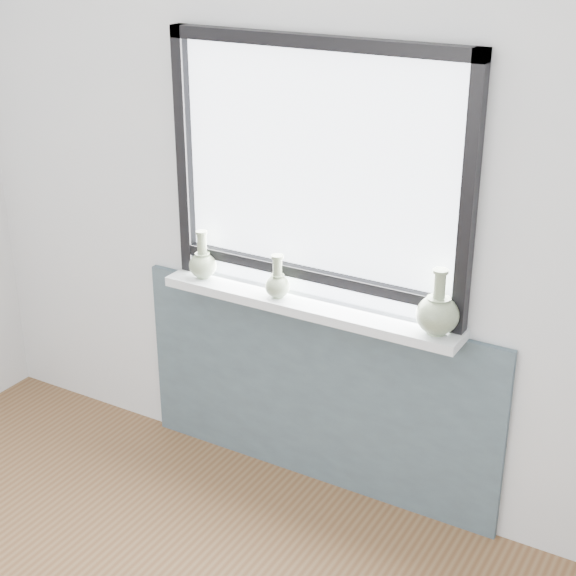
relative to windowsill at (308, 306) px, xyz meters
The scene contains 7 objects.
back_wall 0.43m from the windowsill, 90.00° to the left, with size 3.60×0.02×2.60m, color silver.
apron_panel 0.46m from the windowsill, 90.00° to the left, with size 1.70×0.03×0.86m, color #4A5E6A.
windowsill is the anchor object (origin of this frame).
window 0.56m from the windowsill, 90.00° to the left, with size 1.30×0.06×1.05m.
vase_a 0.52m from the windowsill, behind, with size 0.12×0.12×0.21m.
vase_b 0.15m from the windowsill, behind, with size 0.10×0.10×0.18m.
vase_c 0.57m from the windowsill, ahead, with size 0.16×0.16×0.26m.
Camera 1 is at (1.58, -1.16, 2.38)m, focal length 55.00 mm.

